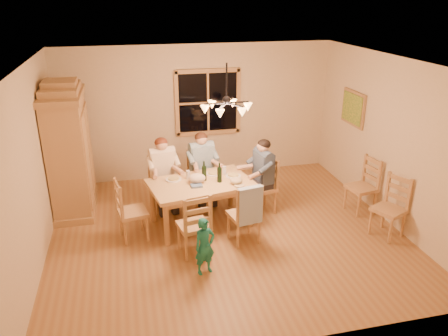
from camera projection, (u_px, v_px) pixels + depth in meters
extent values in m
plane|color=#996637|center=(226.00, 232.00, 7.08)|extent=(5.50, 5.50, 0.00)
cube|color=white|center=(227.00, 63.00, 6.07)|extent=(5.50, 5.00, 0.02)
cube|color=beige|center=(198.00, 112.00, 8.83)|extent=(5.50, 0.02, 2.70)
cube|color=beige|center=(32.00, 169.00, 6.00)|extent=(0.02, 5.00, 2.70)
cube|color=beige|center=(389.00, 141.00, 7.15)|extent=(0.02, 5.00, 2.70)
cube|color=black|center=(208.00, 102.00, 8.78)|extent=(1.20, 0.03, 1.20)
cube|color=#AF894D|center=(208.00, 103.00, 8.77)|extent=(1.30, 0.06, 1.30)
cube|color=#A67347|center=(353.00, 108.00, 8.14)|extent=(0.04, 0.78, 0.64)
cube|color=#1E6B2D|center=(352.00, 108.00, 8.13)|extent=(0.02, 0.68, 0.54)
cylinder|color=black|center=(227.00, 82.00, 6.17)|extent=(0.02, 0.02, 0.53)
sphere|color=black|center=(227.00, 100.00, 6.27)|extent=(0.12, 0.12, 0.12)
cylinder|color=black|center=(237.00, 102.00, 6.32)|extent=(0.34, 0.02, 0.02)
cone|color=#FFB259|center=(248.00, 107.00, 6.38)|extent=(0.13, 0.13, 0.12)
cylinder|color=black|center=(230.00, 100.00, 6.43)|extent=(0.19, 0.31, 0.02)
cone|color=#FFB259|center=(233.00, 103.00, 6.60)|extent=(0.13, 0.13, 0.12)
cylinder|color=black|center=(219.00, 101.00, 6.39)|extent=(0.19, 0.31, 0.02)
cone|color=#FFB259|center=(212.00, 104.00, 6.53)|extent=(0.13, 0.13, 0.12)
cylinder|color=black|center=(216.00, 103.00, 6.25)|extent=(0.34, 0.02, 0.02)
cone|color=#FFB259|center=(205.00, 110.00, 6.25)|extent=(0.13, 0.13, 0.12)
cylinder|color=black|center=(223.00, 105.00, 6.14)|extent=(0.19, 0.31, 0.02)
cone|color=#FFB259|center=(220.00, 114.00, 6.03)|extent=(0.13, 0.13, 0.12)
cylinder|color=black|center=(234.00, 105.00, 6.18)|extent=(0.19, 0.31, 0.02)
cone|color=#FFB259|center=(242.00, 112.00, 6.10)|extent=(0.13, 0.13, 0.12)
cube|color=#A67347|center=(70.00, 156.00, 7.49)|extent=(0.60, 1.30, 2.00)
cube|color=#A67347|center=(61.00, 95.00, 7.10)|extent=(0.66, 1.40, 0.10)
cube|color=#A67347|center=(60.00, 89.00, 7.06)|extent=(0.58, 1.00, 0.12)
cube|color=#A67347|center=(59.00, 83.00, 7.02)|extent=(0.52, 0.55, 0.10)
cube|color=#AF894D|center=(87.00, 161.00, 7.26)|extent=(0.03, 0.55, 1.60)
cube|color=#AF894D|center=(90.00, 148.00, 7.85)|extent=(0.03, 0.55, 1.60)
cube|color=#A67347|center=(77.00, 205.00, 7.84)|extent=(0.66, 1.40, 0.12)
cube|color=tan|center=(201.00, 184.00, 7.06)|extent=(1.78, 1.28, 0.06)
cube|color=#AF894D|center=(201.00, 188.00, 7.09)|extent=(1.61, 1.10, 0.10)
cylinder|color=#AF894D|center=(166.00, 224.00, 6.60)|extent=(0.09, 0.09, 0.70)
cylinder|color=#AF894D|center=(251.00, 207.00, 7.13)|extent=(0.09, 0.09, 0.70)
cylinder|color=#AF894D|center=(153.00, 203.00, 7.27)|extent=(0.09, 0.09, 0.70)
cylinder|color=#AF894D|center=(230.00, 188.00, 7.81)|extent=(0.09, 0.09, 0.70)
cube|color=#AF894D|center=(164.00, 186.00, 7.67)|extent=(0.51, 0.49, 0.06)
cube|color=#AF894D|center=(163.00, 172.00, 7.56)|extent=(0.38, 0.12, 0.54)
cube|color=#AF894D|center=(202.00, 179.00, 7.94)|extent=(0.51, 0.49, 0.06)
cube|color=#AF894D|center=(202.00, 165.00, 7.83)|extent=(0.38, 0.12, 0.54)
cube|color=#AF894D|center=(194.00, 226.00, 6.36)|extent=(0.51, 0.49, 0.06)
cube|color=#AF894D|center=(193.00, 209.00, 6.26)|extent=(0.38, 0.12, 0.54)
cube|color=#AF894D|center=(244.00, 215.00, 6.66)|extent=(0.51, 0.49, 0.06)
cube|color=#AF894D|center=(244.00, 199.00, 6.56)|extent=(0.38, 0.12, 0.54)
cube|color=#AF894D|center=(133.00, 212.00, 6.74)|extent=(0.49, 0.51, 0.06)
cube|color=#AF894D|center=(131.00, 197.00, 6.64)|extent=(0.12, 0.38, 0.54)
cube|color=#AF894D|center=(262.00, 188.00, 7.59)|extent=(0.49, 0.51, 0.06)
cube|color=#AF894D|center=(262.00, 174.00, 7.49)|extent=(0.12, 0.38, 0.54)
cube|color=beige|center=(163.00, 165.00, 7.52)|extent=(0.43, 0.29, 0.52)
cube|color=#262328|center=(164.00, 182.00, 7.64)|extent=(0.45, 0.48, 0.14)
sphere|color=tan|center=(161.00, 144.00, 7.38)|extent=(0.21, 0.21, 0.21)
ellipsoid|color=#592614|center=(161.00, 143.00, 7.37)|extent=(0.22, 0.22, 0.17)
cube|color=#2D617D|center=(202.00, 159.00, 7.79)|extent=(0.43, 0.29, 0.52)
cube|color=#262328|center=(202.00, 175.00, 7.91)|extent=(0.45, 0.48, 0.14)
sphere|color=tan|center=(201.00, 139.00, 7.65)|extent=(0.21, 0.21, 0.21)
ellipsoid|color=#381E11|center=(201.00, 137.00, 7.64)|extent=(0.22, 0.22, 0.17)
cube|color=#3D4C62|center=(262.00, 167.00, 7.44)|extent=(0.29, 0.43, 0.52)
cube|color=#262328|center=(262.00, 184.00, 7.56)|extent=(0.48, 0.45, 0.14)
sphere|color=tan|center=(263.00, 146.00, 7.30)|extent=(0.21, 0.21, 0.21)
ellipsoid|color=black|center=(263.00, 144.00, 7.29)|extent=(0.22, 0.22, 0.17)
cube|color=#94ADC8|center=(250.00, 206.00, 6.41)|extent=(0.39, 0.17, 0.58)
cylinder|color=black|center=(204.00, 171.00, 7.06)|extent=(0.08, 0.08, 0.33)
cylinder|color=black|center=(219.00, 172.00, 7.00)|extent=(0.08, 0.08, 0.33)
cylinder|color=white|center=(174.00, 179.00, 7.13)|extent=(0.26, 0.26, 0.02)
cylinder|color=white|center=(213.00, 174.00, 7.36)|extent=(0.26, 0.26, 0.02)
cylinder|color=white|center=(233.00, 176.00, 7.27)|extent=(0.26, 0.26, 0.02)
cylinder|color=silver|center=(188.00, 175.00, 7.16)|extent=(0.06, 0.06, 0.14)
cylinder|color=silver|center=(224.00, 170.00, 7.34)|extent=(0.06, 0.06, 0.14)
ellipsoid|color=tan|center=(236.00, 181.00, 6.97)|extent=(0.20, 0.20, 0.11)
cube|color=slate|center=(197.00, 186.00, 6.88)|extent=(0.20, 0.17, 0.03)
ellipsoid|color=#C8AF91|center=(197.00, 178.00, 7.00)|extent=(0.28, 0.22, 0.15)
imported|color=#197368|center=(205.00, 246.00, 5.91)|extent=(0.35, 0.28, 0.83)
cube|color=#AF894D|center=(389.00, 210.00, 6.81)|extent=(0.56, 0.57, 0.06)
cube|color=#AF894D|center=(391.00, 194.00, 6.71)|extent=(0.20, 0.37, 0.54)
cube|color=#AF894D|center=(361.00, 188.00, 7.58)|extent=(0.49, 0.50, 0.06)
cube|color=#AF894D|center=(363.00, 174.00, 7.48)|extent=(0.11, 0.38, 0.54)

